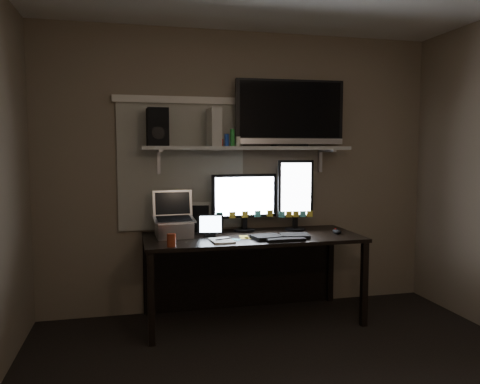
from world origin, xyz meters
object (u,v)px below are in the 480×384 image
object	(u,v)px
keyboard	(281,236)
cup	(171,240)
monitor_landscape	(244,202)
speaker	(157,127)
tablet	(210,225)
desk	(249,253)
mouse	(337,232)
laptop	(174,215)
tv	(290,113)
game_console	(214,127)
monitor_portrait	(295,195)

from	to	relation	value
keyboard	cup	bearing A→B (deg)	-172.11
monitor_landscape	speaker	distance (m)	0.99
tablet	desk	bearing A→B (deg)	20.78
mouse	laptop	distance (m)	1.40
keyboard	tv	xyz separation A→B (m)	(0.20, 0.37, 1.03)
game_console	speaker	distance (m)	0.47
tv	tablet	bearing A→B (deg)	-165.62
desk	tablet	bearing A→B (deg)	-166.95
monitor_portrait	tv	distance (m)	0.72
mouse	tablet	bearing A→B (deg)	173.78
desk	tv	size ratio (longest dim) A/B	1.86
tv	game_console	size ratio (longest dim) A/B	3.03
monitor_portrait	mouse	size ratio (longest dim) A/B	6.07
keyboard	mouse	size ratio (longest dim) A/B	4.54
monitor_portrait	speaker	size ratio (longest dim) A/B	2.05
desk	tv	distance (m)	1.28
monitor_portrait	cup	world-z (taller)	monitor_portrait
desk	laptop	size ratio (longest dim) A/B	4.83
cup	tv	bearing A→B (deg)	24.62
tablet	game_console	bearing A→B (deg)	72.95
monitor_portrait	game_console	size ratio (longest dim) A/B	2.01
desk	game_console	xyz separation A→B (m)	(-0.29, 0.05, 1.09)
monitor_portrait	game_console	xyz separation A→B (m)	(-0.73, -0.00, 0.59)
monitor_landscape	monitor_portrait	distance (m)	0.46
laptop	cup	bearing A→B (deg)	-101.93
monitor_portrait	tv	world-z (taller)	tv
tv	game_console	xyz separation A→B (m)	(-0.68, -0.03, -0.13)
game_console	speaker	xyz separation A→B (m)	(-0.47, 0.04, -0.00)
desk	game_console	size ratio (longest dim) A/B	5.64
laptop	mouse	bearing A→B (deg)	-10.11
desk	cup	bearing A→B (deg)	-148.96
monitor_landscape	speaker	world-z (taller)	speaker
mouse	tv	xyz separation A→B (m)	(-0.34, 0.28, 1.02)
monitor_landscape	tv	world-z (taller)	tv
monitor_landscape	monitor_portrait	size ratio (longest dim) A/B	0.93
desk	monitor_portrait	distance (m)	0.67
desk	tablet	distance (m)	0.45
mouse	monitor_landscape	bearing A→B (deg)	157.70
desk	monitor_landscape	xyz separation A→B (m)	(-0.02, 0.11, 0.44)
desk	speaker	size ratio (longest dim) A/B	5.75
laptop	cup	world-z (taller)	laptop
mouse	tv	size ratio (longest dim) A/B	0.11
laptop	game_console	distance (m)	0.81
tablet	speaker	size ratio (longest dim) A/B	0.68
tablet	speaker	xyz separation A→B (m)	(-0.41, 0.17, 0.81)
laptop	cup	xyz separation A→B (m)	(-0.05, -0.37, -0.14)
cup	tv	world-z (taller)	tv
speaker	cup	bearing A→B (deg)	-85.41
desk	mouse	distance (m)	0.78
desk	monitor_portrait	bearing A→B (deg)	6.60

